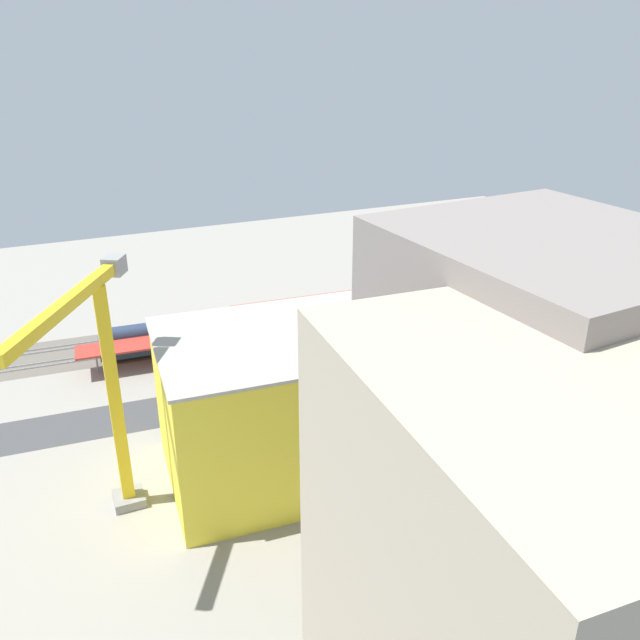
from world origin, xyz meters
TOP-DOWN VIEW (x-y plane):
  - ground_plane at (0.00, 0.00)m, footprint 192.52×192.52m
  - rail_bed at (0.00, -20.39)m, footprint 120.95×21.34m
  - street_asphalt at (0.00, 4.69)m, footprint 120.65×16.50m
  - track_rails at (0.00, -20.39)m, footprint 120.09×14.93m
  - platform_canopy_near at (13.68, -12.09)m, footprint 63.61×9.24m
  - platform_canopy_far at (-8.98, -18.95)m, footprint 52.09×7.48m
  - locomotive at (-29.14, -23.32)m, footprint 14.48×3.81m
  - passenger_coach at (-53.99, -23.32)m, footprint 17.35×4.05m
  - freight_coach_far at (33.22, -17.46)m, footprint 16.40×4.11m
  - parked_car_0 at (-13.90, 0.66)m, footprint 4.29×2.05m
  - parked_car_1 at (-7.63, 1.38)m, footprint 4.22×1.95m
  - parked_car_2 at (-2.52, 1.30)m, footprint 4.72×1.83m
  - parked_car_3 at (4.14, 1.02)m, footprint 4.43×2.20m
  - construction_building at (17.20, 23.11)m, footprint 40.93×23.75m
  - construction_roof_slab at (17.20, 23.11)m, footprint 41.57×24.39m
  - tower_crane at (43.12, 23.58)m, footprint 13.36×22.01m
  - box_truck_0 at (9.00, 7.97)m, footprint 9.99×2.73m
  - box_truck_1 at (8.12, 6.56)m, footprint 8.84×3.64m
  - street_tree_0 at (-30.61, 9.81)m, footprint 6.33×6.33m
  - street_tree_1 at (16.17, 10.52)m, footprint 4.27×4.27m
  - street_tree_2 at (-10.08, 8.79)m, footprint 4.75×4.75m
  - traffic_light at (17.10, 0.17)m, footprint 0.50×0.36m

SIDE VIEW (x-z plane):
  - ground_plane at x=0.00m, z-range 0.00..0.00m
  - rail_bed at x=0.00m, z-range 0.00..0.01m
  - street_asphalt at x=0.00m, z-range 0.00..0.01m
  - track_rails at x=0.00m, z-range 0.12..0.24m
  - parked_car_2 at x=-2.52m, z-range -0.10..1.62m
  - parked_car_3 at x=4.14m, z-range -0.09..1.63m
  - parked_car_0 at x=-13.90m, z-range -0.11..1.75m
  - parked_car_1 at x=-7.63m, z-range -0.11..1.77m
  - box_truck_1 at x=8.12m, z-range -0.04..3.29m
  - box_truck_0 at x=9.00m, z-range -0.03..3.29m
  - locomotive at x=-29.14m, z-range -0.74..4.56m
  - freight_coach_far at x=33.22m, z-range 0.15..6.20m
  - passenger_coach at x=-53.99m, z-range 0.16..6.31m
  - platform_canopy_near at x=13.68m, z-range 2.00..6.42m
  - platform_canopy_far at x=-8.98m, z-range 2.06..6.75m
  - traffic_light at x=17.10m, z-range 1.14..8.43m
  - street_tree_2 at x=-10.08m, z-range 1.23..8.48m
  - street_tree_1 at x=16.17m, z-range 1.61..9.15m
  - street_tree_0 at x=-30.61m, z-range 1.20..9.95m
  - construction_building at x=17.20m, z-range 0.00..18.72m
  - tower_crane at x=43.12m, z-range 2.69..32.52m
  - construction_roof_slab at x=17.20m, z-range 18.72..19.12m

